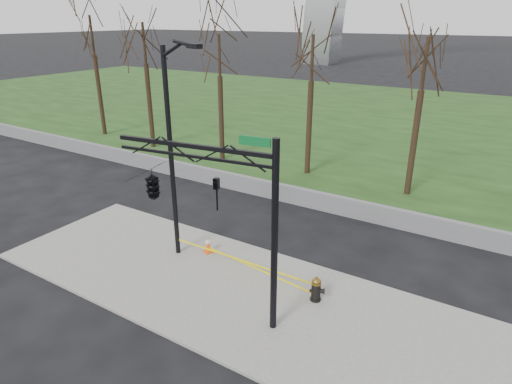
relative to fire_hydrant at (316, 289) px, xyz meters
The scene contains 10 objects.
ground 3.13m from the fire_hydrant, 162.05° to the right, with size 500.00×500.00×0.00m, color black.
sidewalk 3.12m from the fire_hydrant, 162.05° to the right, with size 18.00×6.00×0.10m, color slate.
grass_strip 29.20m from the fire_hydrant, 95.77° to the left, with size 120.00×40.00×0.06m, color #1B3413.
guardrail 7.64m from the fire_hydrant, 112.61° to the left, with size 60.00×0.30×0.90m, color #59595B.
tree_row 14.83m from the fire_hydrant, 128.81° to the left, with size 34.10×4.00×9.69m.
fire_hydrant is the anchor object (origin of this frame).
traffic_cone 5.05m from the fire_hydrant, behind, with size 0.44×0.44×0.66m.
street_light 7.15m from the fire_hydrant, behind, with size 2.31×0.94×8.21m.
traffic_signal_mast 5.74m from the fire_hydrant, 147.64° to the right, with size 5.06×2.53×6.00m.
caution_tape 2.79m from the fire_hydrant, behind, with size 6.01×0.66×0.45m.
Camera 1 is at (7.64, -10.38, 8.86)m, focal length 30.56 mm.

